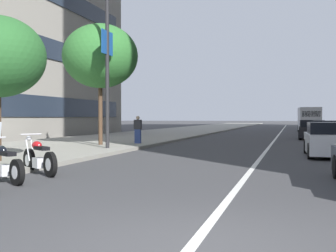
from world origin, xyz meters
TOP-DOWN VIEW (x-y plane):
  - ground_plane at (0.00, 0.00)m, footprint 400.00×400.00m
  - sidewalk_right_plaza at (30.00, 10.52)m, footprint 160.00×8.97m
  - lane_centre_stripe at (35.00, 0.00)m, footprint 110.00×0.16m
  - motorcycle_nearest_camera at (4.08, 5.64)m, footprint 1.23×1.89m
  - motorcycle_second_in_row at (5.61, 5.60)m, footprint 1.41×1.84m
  - car_approaching_light at (13.72, -2.64)m, footprint 4.27×1.92m
  - car_lead_in_lane at (20.31, -3.14)m, footprint 4.75×2.06m
  - car_far_down_avenue at (28.75, -2.57)m, footprint 4.63×1.91m
  - delivery_van_ahead at (43.59, -2.89)m, footprint 6.15×2.27m
  - street_lamp_with_banners at (13.96, 6.80)m, footprint 1.26×2.78m
  - street_tree_near_plaza_corner at (16.22, 8.55)m, footprint 3.95×3.95m
  - pedestrian_on_plaza at (17.87, 7.05)m, footprint 0.29×0.42m

SIDE VIEW (x-z plane):
  - ground_plane at x=0.00m, z-range 0.00..0.00m
  - lane_centre_stripe at x=35.00m, z-range 0.00..0.01m
  - sidewalk_right_plaza at x=30.00m, z-range 0.00..0.15m
  - motorcycle_second_in_row at x=5.61m, z-range -0.13..0.99m
  - motorcycle_nearest_camera at x=4.08m, z-range -0.30..1.17m
  - car_approaching_light at x=13.72m, z-range -0.04..1.35m
  - car_far_down_avenue at x=28.75m, z-range -0.04..1.36m
  - car_lead_in_lane at x=20.31m, z-range -0.03..1.39m
  - pedestrian_on_plaza at x=17.87m, z-range 0.15..1.66m
  - delivery_van_ahead at x=43.59m, z-range 0.09..2.71m
  - street_tree_near_plaza_corner at x=16.22m, z-range 1.63..7.97m
  - street_lamp_with_banners at x=13.96m, z-range 1.01..10.33m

